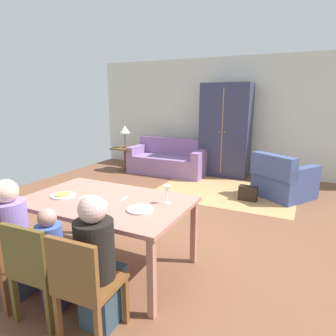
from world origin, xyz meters
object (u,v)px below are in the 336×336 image
at_px(plate_near_child, 94,204).
at_px(handbag, 248,193).
at_px(wine_glass, 167,191).
at_px(dining_chair_child, 38,266).
at_px(couch, 169,160).
at_px(armoire, 225,130).
at_px(person_man, 16,241).
at_px(dining_chair_woman, 84,282).
at_px(armchair, 283,180).
at_px(table_lamp, 125,130).
at_px(plate_near_woman, 140,209).
at_px(plate_near_man, 63,196).
at_px(person_woman, 99,267).
at_px(side_table, 126,155).
at_px(dining_table, 106,206).
at_px(person_child, 54,262).

height_order(plate_near_child, handbag, plate_near_child).
xyz_separation_m(wine_glass, dining_chair_child, (-0.62, -1.07, -0.40)).
bearing_deg(couch, dining_chair_child, -76.24).
distance_m(wine_glass, armoire, 4.19).
relative_size(person_man, dining_chair_woman, 1.28).
distance_m(armchair, table_lamp, 3.81).
distance_m(plate_near_woman, armoire, 4.46).
relative_size(plate_near_man, dining_chair_woman, 0.29).
xyz_separation_m(armoire, handbag, (0.88, -1.56, -0.92)).
relative_size(person_woman, armoire, 0.53).
bearing_deg(dining_chair_woman, plate_near_woman, 90.29).
bearing_deg(dining_chair_child, side_table, 116.32).
distance_m(plate_near_man, wine_glass, 1.14).
bearing_deg(couch, armoire, 17.79).
distance_m(armoire, side_table, 2.51).
xyz_separation_m(couch, table_lamp, (-1.08, -0.26, 0.71)).
bearing_deg(dining_table, person_woman, -56.62).
xyz_separation_m(person_man, armchair, (1.94, 3.95, -0.19)).
distance_m(wine_glass, person_man, 1.47).
bearing_deg(armoire, person_woman, -85.45).
bearing_deg(person_man, armchair, 63.80).
bearing_deg(dining_table, plate_near_child, -90.00).
bearing_deg(table_lamp, dining_chair_child, -63.68).
xyz_separation_m(dining_table, armchair, (1.47, 3.23, -0.37)).
bearing_deg(person_child, handbag, 74.82).
distance_m(dining_chair_child, handbag, 3.80).
relative_size(dining_table, person_child, 1.87).
bearing_deg(side_table, wine_glass, -50.54).
bearing_deg(wine_glass, person_woman, -99.39).
bearing_deg(dining_chair_child, table_lamp, 116.32).
xyz_separation_m(plate_near_child, plate_near_woman, (0.47, 0.08, 0.00)).
distance_m(armoire, handbag, 2.01).
height_order(plate_near_woman, side_table, plate_near_woman).
xyz_separation_m(dining_table, side_table, (-2.25, 3.67, -0.32)).
bearing_deg(dining_chair_woman, wine_glass, 82.42).
height_order(plate_near_child, person_man, person_man).
bearing_deg(armchair, dining_table, -114.45).
xyz_separation_m(plate_near_woman, dining_chair_child, (-0.47, -0.79, -0.28)).
bearing_deg(dining_chair_woman, dining_table, 118.19).
bearing_deg(side_table, person_woman, -58.15).
bearing_deg(side_table, couch, 13.48).
bearing_deg(side_table, armoire, 15.82).
xyz_separation_m(couch, side_table, (-1.08, -0.26, 0.07)).
relative_size(dining_chair_child, person_woman, 0.78).
relative_size(person_man, armchair, 0.94).
xyz_separation_m(plate_near_man, dining_chair_woman, (0.95, -0.77, -0.28)).
height_order(dining_table, couch, couch).
relative_size(person_child, armoire, 0.44).
distance_m(person_child, side_table, 4.94).
height_order(dining_table, handbag, dining_table).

